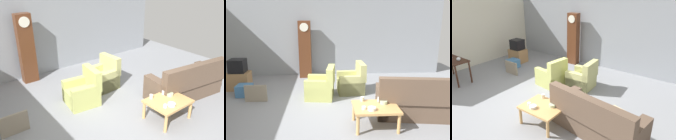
# 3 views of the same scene
# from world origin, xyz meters

# --- Properties ---
(ground_plane) EXTENTS (10.40, 10.40, 0.00)m
(ground_plane) POSITION_xyz_m (0.00, 0.00, 0.00)
(ground_plane) COLOR gray
(garage_door_wall) EXTENTS (8.40, 0.16, 3.20)m
(garage_door_wall) POSITION_xyz_m (0.00, 3.60, 1.60)
(garage_door_wall) COLOR gray
(garage_door_wall) RESTS_ON ground_plane
(couch_floral) EXTENTS (2.20, 1.16, 1.04)m
(couch_floral) POSITION_xyz_m (1.95, -0.35, 0.35)
(couch_floral) COLOR brown
(couch_floral) RESTS_ON ground_plane
(armchair_olive_near) EXTENTS (0.87, 0.85, 0.92)m
(armchair_olive_near) POSITION_xyz_m (-0.42, 1.05, 0.31)
(armchair_olive_near) COLOR #B7BC66
(armchair_olive_near) RESTS_ON ground_plane
(armchair_olive_far) EXTENTS (0.83, 0.81, 0.92)m
(armchair_olive_far) POSITION_xyz_m (0.51, 1.46, 0.31)
(armchair_olive_far) COLOR tan
(armchair_olive_far) RESTS_ON ground_plane
(coffee_table_wood) EXTENTS (0.96, 0.76, 0.48)m
(coffee_table_wood) POSITION_xyz_m (0.75, -0.73, 0.41)
(coffee_table_wood) COLOR tan
(coffee_table_wood) RESTS_ON ground_plane
(grandfather_clock) EXTENTS (0.44, 0.30, 2.08)m
(grandfather_clock) POSITION_xyz_m (-1.02, 3.19, 1.05)
(grandfather_clock) COLOR #562D19
(grandfather_clock) RESTS_ON ground_plane
(framed_picture_leaning) EXTENTS (0.60, 0.05, 0.47)m
(framed_picture_leaning) POSITION_xyz_m (-2.22, 0.86, 0.24)
(framed_picture_leaning) COLOR gray
(framed_picture_leaning) RESTS_ON ground_plane
(cup_white_porcelain) EXTENTS (0.08, 0.08, 0.07)m
(cup_white_porcelain) POSITION_xyz_m (0.47, -0.89, 0.51)
(cup_white_porcelain) COLOR white
(cup_white_porcelain) RESTS_ON coffee_table_wood
(cup_blue_rimmed) EXTENTS (0.08, 0.08, 0.10)m
(cup_blue_rimmed) POSITION_xyz_m (0.89, -0.47, 0.53)
(cup_blue_rimmed) COLOR silver
(cup_blue_rimmed) RESTS_ON coffee_table_wood
(cup_cream_tall) EXTENTS (0.08, 0.08, 0.10)m
(cup_cream_tall) POSITION_xyz_m (0.51, -0.44, 0.53)
(cup_cream_tall) COLOR beige
(cup_cream_tall) RESTS_ON coffee_table_wood
(bowl_white_stacked) EXTENTS (0.17, 0.17, 0.06)m
(bowl_white_stacked) POSITION_xyz_m (0.63, -0.93, 0.51)
(bowl_white_stacked) COLOR white
(bowl_white_stacked) RESTS_ON coffee_table_wood
(bowl_shallow_green) EXTENTS (0.16, 0.16, 0.07)m
(bowl_shallow_green) POSITION_xyz_m (0.95, -0.61, 0.51)
(bowl_shallow_green) COLOR #B2C69E
(bowl_shallow_green) RESTS_ON coffee_table_wood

